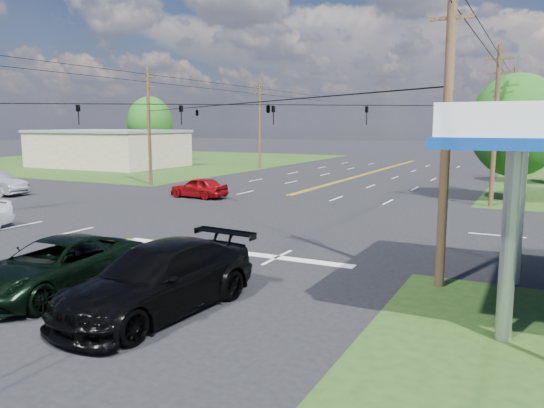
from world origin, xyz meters
The scene contains 17 objects.
ground centered at (0.00, 12.00, 0.00)m, with size 280.00×280.00×0.00m, color black.
grass_nw centered at (-35.00, 44.00, 0.00)m, with size 46.00×48.00×0.03m, color #1E3D13.
stop_bar centered at (5.00, 4.00, 0.00)m, with size 10.00×0.50×0.02m, color silver.
retail_nw centered at (-30.00, 34.00, 2.00)m, with size 16.00×11.00×4.00m, color tan.
pole_se centered at (13.00, 3.00, 4.92)m, with size 1.60×0.28×9.50m.
pole_nw centered at (-13.00, 21.00, 4.92)m, with size 1.60×0.28×9.50m.
pole_ne centered at (13.00, 21.00, 4.92)m, with size 1.60×0.28×9.50m.
pole_left_far centered at (-13.00, 40.00, 5.17)m, with size 1.60×0.28×10.00m.
pole_right_far centered at (13.00, 40.00, 5.17)m, with size 1.60×0.28×10.00m.
span_wire_signals centered at (0.00, 12.00, 6.00)m, with size 26.00×18.00×1.13m.
power_lines centered at (0.00, 10.00, 8.60)m, with size 26.04×100.00×0.64m.
tree_right_a centered at (14.00, 24.00, 4.87)m, with size 5.70×5.70×8.18m.
tree_far_l centered at (-32.00, 44.00, 5.19)m, with size 6.08×6.08×8.72m.
pickup_dkgreen centered at (3.00, -2.58, 0.79)m, with size 2.64×5.72×1.59m, color black.
suv_black centered at (6.75, -2.54, 0.89)m, with size 2.51×6.17×1.79m, color black.
sedan_red centered at (-4.98, 16.28, 0.70)m, with size 1.65×4.10×1.40m, color maroon.
polesign_ne centered at (13.75, 27.39, 5.53)m, with size 1.94×1.00×7.25m.
Camera 1 is at (15.50, -13.21, 4.90)m, focal length 35.00 mm.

